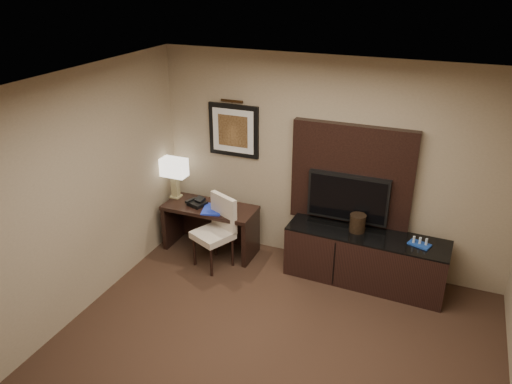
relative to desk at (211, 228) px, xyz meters
The scene contains 16 objects.
ceiling 3.50m from the desk, 54.46° to the right, with size 4.50×5.00×0.01m, color silver.
wall_back 1.85m from the desk, 14.93° to the left, with size 4.50×0.01×2.70m, color gray.
wall_left 2.45m from the desk, 109.65° to the right, with size 0.01×5.00×2.70m, color gray.
desk is the anchor object (origin of this frame).
credenza 2.11m from the desk, ahead, with size 1.94×0.54×0.67m, color black.
tv_wall_panel 2.06m from the desk, 10.70° to the left, with size 1.50×0.12×1.30m, color black.
tv 1.94m from the desk, ahead, with size 1.00×0.08×0.60m, color black.
artwork 1.38m from the desk, 62.12° to the left, with size 0.70×0.04×0.70m, color black.
picture_light 1.76m from the desk, 59.53° to the left, with size 0.04×0.04×0.30m, color #3B2513.
desk_chair 0.42m from the desk, 58.56° to the right, with size 0.44×0.51×0.93m, color beige, non-canonical shape.
table_lamp 0.86m from the desk, behind, with size 0.37×0.21×0.60m, color #9B8F60, non-canonical shape.
desk_phone 0.43m from the desk, 169.69° to the right, with size 0.22×0.20×0.11m, color black, non-canonical shape.
blue_folder 0.37m from the desk, 44.01° to the right, with size 0.25×0.34×0.02m, color #1C31B6.
book 0.46m from the desk, ahead, with size 0.17×0.02×0.23m, color #BAA592.
ice_bucket 2.02m from the desk, ahead, with size 0.20×0.20×0.22m, color black.
minibar_tray 2.74m from the desk, ahead, with size 0.24×0.15×0.09m, color #183FA0, non-canonical shape.
Camera 1 is at (1.37, -3.23, 3.63)m, focal length 35.00 mm.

